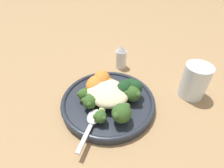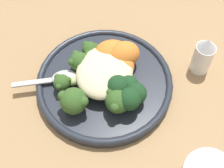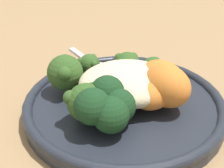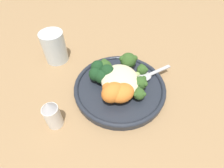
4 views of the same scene
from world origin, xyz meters
The scene contains 14 objects.
ground_plane centered at (0.00, 0.00, 0.00)m, with size 4.00×4.00×0.00m, color #9E7A51.
plate centered at (0.01, 0.00, 0.01)m, with size 0.24×0.24×0.02m.
quinoa_mound centered at (0.02, 0.00, 0.04)m, with size 0.11×0.09×0.04m, color beige.
broccoli_stalk_0 centered at (0.05, 0.03, 0.03)m, with size 0.06×0.08×0.03m.
broccoli_stalk_1 centered at (0.03, 0.04, 0.04)m, with size 0.03×0.08×0.03m.
broccoli_stalk_2 centered at (-0.01, 0.04, 0.03)m, with size 0.08×0.10×0.03m.
broccoli_stalk_3 centered at (-0.05, 0.03, 0.04)m, with size 0.12×0.07×0.04m.
broccoli_stalk_4 centered at (-0.01, -0.01, 0.03)m, with size 0.08×0.03×0.03m.
broccoli_stalk_5 centered at (-0.02, -0.03, 0.04)m, with size 0.11×0.07×0.04m.
sweet_potato_chunk_0 centered at (0.04, -0.02, 0.04)m, with size 0.05×0.04×0.03m, color orange.
sweet_potato_chunk_1 centered at (0.06, 0.00, 0.04)m, with size 0.06×0.05×0.04m, color orange.
sweet_potato_chunk_2 centered at (0.06, -0.02, 0.05)m, with size 0.06×0.05×0.05m, color orange.
kale_tuft centered at (-0.01, -0.05, 0.04)m, with size 0.06×0.07×0.04m.
spoon centered at (-0.01, 0.07, 0.03)m, with size 0.07×0.11×0.01m.
Camera 3 is at (-0.04, -0.31, 0.22)m, focal length 50.00 mm.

